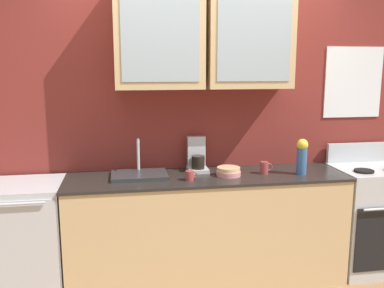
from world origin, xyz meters
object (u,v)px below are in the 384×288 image
at_px(cup_near_bowls, 264,168).
at_px(dishwasher, 24,241).
at_px(bowl_stack, 229,172).
at_px(vase, 302,156).
at_px(coffee_maker, 197,158).
at_px(cup_near_sink, 190,176).
at_px(stove_range, 367,218).
at_px(sink_faucet, 139,174).

distance_m(cup_near_bowls, dishwasher, 2.01).
relative_size(bowl_stack, cup_near_bowls, 1.87).
relative_size(vase, coffee_maker, 1.02).
bearing_deg(cup_near_sink, coffee_maker, 69.59).
bearing_deg(bowl_stack, coffee_maker, 136.80).
bearing_deg(coffee_maker, bowl_stack, -43.20).
xyz_separation_m(cup_near_sink, coffee_maker, (0.11, 0.30, 0.07)).
relative_size(stove_range, coffee_maker, 3.81).
relative_size(stove_range, bowl_stack, 5.53).
bearing_deg(dishwasher, cup_near_sink, -4.99).
bearing_deg(cup_near_bowls, bowl_stack, -177.83).
bearing_deg(cup_near_sink, stove_range, 4.11).
bearing_deg(cup_near_sink, vase, 1.85).
relative_size(sink_faucet, bowl_stack, 2.24).
distance_m(cup_near_sink, coffee_maker, 0.33).
relative_size(vase, dishwasher, 0.32).
height_order(vase, cup_near_bowls, vase).
height_order(stove_range, bowl_stack, stove_range).
xyz_separation_m(sink_faucet, cup_near_sink, (0.39, -0.17, 0.02)).
bearing_deg(sink_faucet, bowl_stack, -6.62).
bearing_deg(cup_near_bowls, vase, -13.62).
distance_m(bowl_stack, cup_near_sink, 0.35).
bearing_deg(cup_near_bowls, coffee_maker, 159.64).
bearing_deg(sink_faucet, vase, -6.15).
bearing_deg(dishwasher, vase, -2.12).
distance_m(vase, cup_near_bowls, 0.32).
xyz_separation_m(cup_near_sink, dishwasher, (-1.29, 0.11, -0.50)).
distance_m(stove_range, cup_near_sink, 1.71).
height_order(cup_near_sink, coffee_maker, coffee_maker).
bearing_deg(cup_near_sink, dishwasher, 175.01).
bearing_deg(stove_range, cup_near_bowls, -179.07).
bearing_deg(cup_near_bowls, stove_range, 0.93).
relative_size(sink_faucet, vase, 1.51).
xyz_separation_m(vase, dishwasher, (-2.23, 0.08, -0.62)).
distance_m(sink_faucet, cup_near_bowls, 1.03).
xyz_separation_m(stove_range, dishwasher, (-2.93, -0.00, -0.01)).
bearing_deg(sink_faucet, coffee_maker, 14.25).
xyz_separation_m(bowl_stack, vase, (0.60, -0.06, 0.12)).
bearing_deg(bowl_stack, cup_near_sink, -165.07).
xyz_separation_m(bowl_stack, cup_near_sink, (-0.33, -0.09, 0.00)).
bearing_deg(dishwasher, coffee_maker, 7.54).
height_order(stove_range, cup_near_sink, stove_range).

